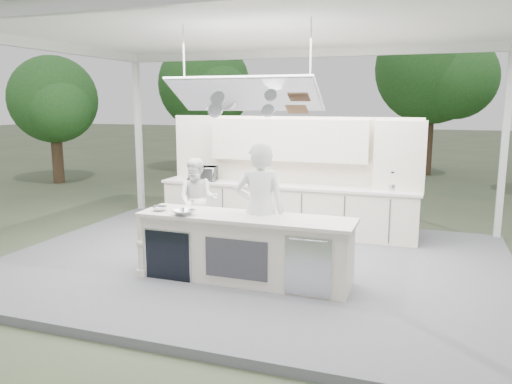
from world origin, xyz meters
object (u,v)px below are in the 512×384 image
at_px(demo_island, 244,248).
at_px(back_counter, 286,208).
at_px(sous_chef, 198,200).
at_px(head_chef, 260,211).

bearing_deg(demo_island, back_counter, 93.63).
height_order(demo_island, sous_chef, sous_chef).
distance_m(back_counter, head_chef, 2.67).
bearing_deg(demo_island, head_chef, 50.02).
relative_size(back_counter, sous_chef, 3.29).
height_order(back_counter, head_chef, head_chef).
bearing_deg(back_counter, head_chef, -82.21).
xyz_separation_m(demo_island, head_chef, (0.18, 0.21, 0.51)).
xyz_separation_m(head_chef, sous_chef, (-1.68, 1.40, -0.22)).
bearing_deg(sous_chef, demo_island, -58.66).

